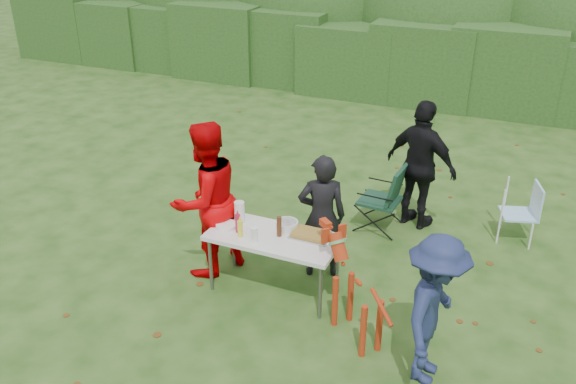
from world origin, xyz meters
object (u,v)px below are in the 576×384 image
at_px(person_red_jacket, 206,200).
at_px(mustard_bottle, 240,229).
at_px(person_cook, 322,217).
at_px(lawn_chair, 519,212).
at_px(folding_table, 274,240).
at_px(person_black_puffy, 421,165).
at_px(camping_chair, 380,197).
at_px(dog, 358,296).
at_px(ketchup_bottle, 238,223).
at_px(beer_bottle, 279,227).
at_px(paper_towel_roll, 239,212).
at_px(child, 434,311).

distance_m(person_red_jacket, mustard_bottle, 0.65).
height_order(person_cook, lawn_chair, person_cook).
relative_size(folding_table, person_red_jacket, 0.78).
distance_m(person_cook, person_red_jacket, 1.38).
relative_size(person_red_jacket, person_black_puffy, 1.06).
bearing_deg(person_red_jacket, camping_chair, 160.77).
bearing_deg(mustard_bottle, dog, -9.94).
height_order(person_black_puffy, ketchup_bottle, person_black_puffy).
distance_m(camping_chair, mustard_bottle, 2.37).
xyz_separation_m(beer_bottle, paper_towel_roll, (-0.56, 0.11, 0.01)).
relative_size(folding_table, person_black_puffy, 0.83).
bearing_deg(person_red_jacket, mustard_bottle, 88.37).
relative_size(folding_table, beer_bottle, 6.25).
height_order(person_black_puffy, mustard_bottle, person_black_puffy).
distance_m(folding_table, person_red_jacket, 0.97).
xyz_separation_m(lawn_chair, paper_towel_roll, (-2.98, -2.26, 0.46)).
relative_size(dog, ketchup_bottle, 5.01).
relative_size(ketchup_bottle, paper_towel_roll, 0.85).
height_order(folding_table, mustard_bottle, mustard_bottle).
distance_m(folding_table, dog, 1.22).
bearing_deg(camping_chair, dog, 104.24).
bearing_deg(camping_chair, person_cook, 80.14).
xyz_separation_m(dog, ketchup_bottle, (-1.54, 0.34, 0.33)).
bearing_deg(dog, person_red_jacket, 25.89).
distance_m(person_red_jacket, camping_chair, 2.50).
xyz_separation_m(person_black_puffy, mustard_bottle, (-1.49, -2.41, -0.06)).
xyz_separation_m(camping_chair, ketchup_bottle, (-1.11, -2.02, 0.37)).
bearing_deg(folding_table, dog, -20.24).
xyz_separation_m(mustard_bottle, paper_towel_roll, (-0.16, 0.29, 0.03)).
xyz_separation_m(person_black_puffy, ketchup_bottle, (-1.56, -2.33, -0.05)).
bearing_deg(dog, paper_towel_roll, 21.27).
height_order(folding_table, child, child).
xyz_separation_m(lawn_chair, beer_bottle, (-2.42, -2.37, 0.45)).
xyz_separation_m(person_red_jacket, paper_towel_roll, (0.42, 0.04, -0.09)).
distance_m(camping_chair, ketchup_bottle, 2.33).
height_order(person_red_jacket, paper_towel_roll, person_red_jacket).
relative_size(person_black_puffy, mustard_bottle, 9.05).
bearing_deg(mustard_bottle, ketchup_bottle, 131.52).
relative_size(beer_bottle, paper_towel_roll, 0.92).
height_order(person_cook, beer_bottle, person_cook).
bearing_deg(person_black_puffy, beer_bottle, 84.55).
distance_m(dog, paper_towel_roll, 1.76).
distance_m(person_red_jacket, child, 2.98).
distance_m(child, camping_chair, 2.93).
height_order(dog, beer_bottle, dog).
bearing_deg(paper_towel_roll, lawn_chair, 37.17).
relative_size(lawn_chair, mustard_bottle, 4.07).
distance_m(person_red_jacket, lawn_chair, 4.14).
height_order(person_red_jacket, person_black_puffy, person_red_jacket).
distance_m(folding_table, child, 2.06).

